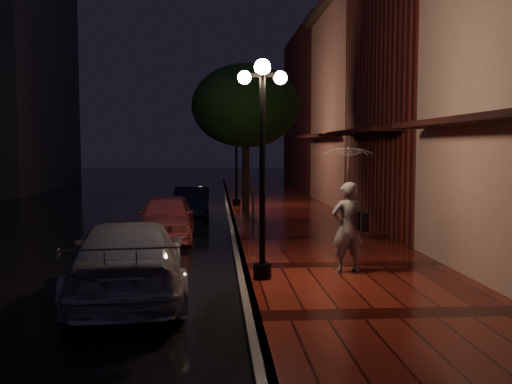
% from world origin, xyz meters
% --- Properties ---
extents(ground, '(120.00, 120.00, 0.00)m').
position_xyz_m(ground, '(0.00, 0.00, 0.00)').
color(ground, black).
rests_on(ground, ground).
extents(sidewalk, '(4.50, 60.00, 0.15)m').
position_xyz_m(sidewalk, '(2.25, 0.00, 0.07)').
color(sidewalk, '#42100B').
rests_on(sidewalk, ground).
extents(curb, '(0.25, 60.00, 0.15)m').
position_xyz_m(curb, '(0.00, 0.00, 0.07)').
color(curb, '#595451').
rests_on(curb, ground).
extents(storefront_mid, '(5.00, 8.00, 11.00)m').
position_xyz_m(storefront_mid, '(7.00, 2.00, 5.50)').
color(storefront_mid, '#511914').
rests_on(storefront_mid, ground).
extents(storefront_far, '(5.00, 8.00, 9.00)m').
position_xyz_m(storefront_far, '(7.00, 10.00, 4.50)').
color(storefront_far, '#8C5951').
rests_on(storefront_far, ground).
extents(storefront_extra, '(5.00, 12.00, 10.00)m').
position_xyz_m(storefront_extra, '(7.00, 20.00, 5.00)').
color(storefront_extra, '#511914').
rests_on(storefront_extra, ground).
extents(streetlamp_near, '(0.96, 0.36, 4.31)m').
position_xyz_m(streetlamp_near, '(0.35, -5.00, 2.60)').
color(streetlamp_near, black).
rests_on(streetlamp_near, sidewalk).
extents(streetlamp_far, '(0.96, 0.36, 4.31)m').
position_xyz_m(streetlamp_far, '(0.35, 9.00, 2.60)').
color(streetlamp_far, black).
rests_on(streetlamp_far, sidewalk).
extents(street_tree, '(4.16, 4.16, 5.80)m').
position_xyz_m(street_tree, '(0.61, 5.99, 4.24)').
color(street_tree, black).
rests_on(street_tree, sidewalk).
extents(pink_car, '(1.70, 4.03, 1.36)m').
position_xyz_m(pink_car, '(-2.04, 0.89, 0.68)').
color(pink_car, '#BE4E57').
rests_on(pink_car, ground).
extents(navy_car, '(1.35, 3.77, 1.24)m').
position_xyz_m(navy_car, '(-1.47, 5.54, 0.62)').
color(navy_car, black).
rests_on(navy_car, ground).
extents(silver_car, '(2.50, 5.10, 1.43)m').
position_xyz_m(silver_car, '(-2.15, -5.80, 0.71)').
color(silver_car, '#9F9FA6').
rests_on(silver_car, ground).
extents(woman_with_umbrella, '(1.10, 1.12, 2.65)m').
position_xyz_m(woman_with_umbrella, '(2.17, -4.53, 1.90)').
color(woman_with_umbrella, beige).
rests_on(woman_with_umbrella, sidewalk).
extents(parking_meter, '(0.14, 0.12, 1.43)m').
position_xyz_m(parking_meter, '(0.53, 0.62, 1.02)').
color(parking_meter, black).
rests_on(parking_meter, sidewalk).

